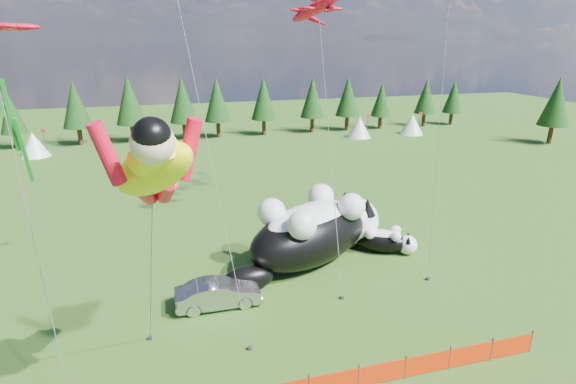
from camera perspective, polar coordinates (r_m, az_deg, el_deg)
The scene contains 8 objects.
ground at distance 20.60m, azimuth -2.92°, elevation -19.64°, with size 160.00×160.00×0.00m, color #103409.
tree_line at distance 61.49m, azimuth -12.26°, elevation 10.28°, with size 90.00×4.00×8.00m, color black, non-canonical shape.
festival_tents at distance 58.69m, azimuth -0.91°, elevation 7.72°, with size 50.00×3.20×2.80m, color white, non-canonical shape.
cat_large at distance 27.00m, azimuth 3.66°, elevation -4.76°, with size 10.84×7.56×4.20m.
cat_small at distance 29.09m, azimuth 12.21°, elevation -6.00°, with size 4.19×3.01×1.64m.
car at distance 23.33m, azimuth -8.83°, elevation -12.63°, with size 1.50×4.29×1.41m, color #ACABB0.
superhero_kite at distance 14.34m, azimuth -16.92°, elevation 2.71°, with size 6.24×7.40×11.63m.
gecko_kite at distance 31.51m, azimuth 3.62°, elevation 22.32°, with size 5.91×14.57×18.37m.
Camera 1 is at (-3.28, -15.76, 12.85)m, focal length 28.00 mm.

